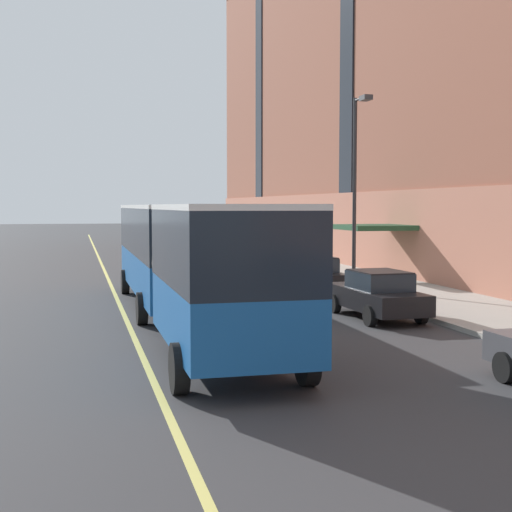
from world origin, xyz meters
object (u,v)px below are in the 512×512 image
city_bus (183,255)px  parked_car_black_3 (311,275)px  parked_car_silver_0 (222,248)px  fire_hydrant (265,257)px  street_lamp (357,175)px  parked_car_black_1 (377,294)px  parked_car_silver_5 (264,260)px

city_bus → parked_car_black_3: city_bus is taller
parked_car_silver_0 → parked_car_black_3: bearing=-90.4°
city_bus → fire_hydrant: (8.00, 20.24, -1.63)m
parked_car_silver_0 → street_lamp: 19.61m
parked_car_black_3 → fire_hydrant: parked_car_black_3 is taller
parked_car_black_1 → street_lamp: street_lamp is taller
street_lamp → parked_car_silver_5: bearing=101.0°
parked_car_black_1 → parked_car_silver_5: 15.24m
city_bus → parked_car_black_1: city_bus is taller
parked_car_silver_0 → fire_hydrant: 4.99m
parked_car_silver_0 → parked_car_silver_5: (0.13, -10.41, -0.00)m
parked_car_black_1 → city_bus: bearing=173.3°
parked_car_silver_5 → street_lamp: street_lamp is taller
parked_car_black_3 → street_lamp: street_lamp is taller
parked_car_silver_5 → fire_hydrant: 5.96m
city_bus → street_lamp: (8.10, 5.84, 2.80)m
parked_car_silver_0 → parked_car_silver_5: same height
parked_car_black_3 → fire_hydrant: size_ratio=6.15×
parked_car_silver_5 → fire_hydrant: parked_car_silver_5 is taller
street_lamp → fire_hydrant: (-0.10, 14.40, -4.43)m
city_bus → parked_car_black_1: bearing=-6.7°
street_lamp → fire_hydrant: street_lamp is taller
parked_car_black_1 → street_lamp: size_ratio=0.58×
parked_car_black_3 → street_lamp: size_ratio=0.56×
parked_car_silver_0 → fire_hydrant: (1.72, -4.67, -0.29)m
city_bus → parked_car_black_1: 6.35m
city_bus → parked_car_black_3: (6.16, 5.86, -1.34)m
city_bus → parked_car_black_3: size_ratio=4.42×
parked_car_silver_0 → parked_car_black_3: same height
parked_car_black_3 → parked_car_silver_5: same height
parked_car_black_3 → street_lamp: bearing=-0.5°
parked_car_silver_5 → street_lamp: size_ratio=0.58×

